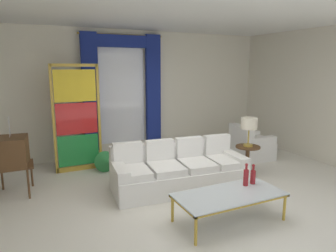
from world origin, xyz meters
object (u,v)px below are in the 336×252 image
coffee_table (229,196)px  bottle_crystal_tall (246,177)px  armchair_white (250,146)px  bottle_blue_decanter (253,176)px  round_side_table (247,158)px  vintage_tv (12,153)px  table_lamp_brass (249,125)px  couch_white_long (178,171)px  stained_glass_divider (77,121)px  peacock_figurine (106,162)px

coffee_table → bottle_crystal_tall: bottle_crystal_tall is taller
armchair_white → coffee_table: bearing=-135.2°
bottle_blue_decanter → bottle_crystal_tall: size_ratio=0.88×
bottle_crystal_tall → round_side_table: bearing=49.2°
bottle_blue_decanter → vintage_tv: 3.93m
coffee_table → armchair_white: armchair_white is taller
round_side_table → table_lamp_brass: table_lamp_brass is taller
vintage_tv → armchair_white: vintage_tv is taller
bottle_blue_decanter → armchair_white: 2.72m
bottle_crystal_tall → armchair_white: size_ratio=0.38×
couch_white_long → bottle_crystal_tall: (0.48, -1.27, 0.24)m
round_side_table → vintage_tv: bearing=167.3°
armchair_white → round_side_table: bearing=-132.5°
vintage_tv → armchair_white: 5.01m
stained_glass_divider → round_side_table: bearing=-30.0°
coffee_table → bottle_blue_decanter: (0.54, 0.15, 0.15)m
bottle_blue_decanter → table_lamp_brass: 1.60m
couch_white_long → bottle_blue_decanter: 1.41m
vintage_tv → peacock_figurine: bearing=12.9°
armchair_white → peacock_figurine: 3.35m
coffee_table → vintage_tv: size_ratio=1.13×
table_lamp_brass → peacock_figurine: bearing=152.2°
stained_glass_divider → round_side_table: size_ratio=3.70×
coffee_table → table_lamp_brass: table_lamp_brass is taller
armchair_white → bottle_crystal_tall: bearing=-131.5°
bottle_crystal_tall → table_lamp_brass: 1.69m
coffee_table → peacock_figurine: bearing=111.5°
vintage_tv → armchair_white: bearing=-0.8°
stained_glass_divider → peacock_figurine: bearing=-40.3°
bottle_crystal_tall → round_side_table: (1.06, 1.23, -0.19)m
armchair_white → stained_glass_divider: size_ratio=0.41×
armchair_white → bottle_blue_decanter: bearing=-129.4°
coffee_table → vintage_tv: bearing=139.7°
bottle_crystal_tall → peacock_figurine: (-1.46, 2.56, -0.33)m
coffee_table → vintage_tv: (-2.73, 2.31, 0.35)m
table_lamp_brass → vintage_tv: bearing=167.3°
stained_glass_divider → coffee_table: bearing=-63.6°
vintage_tv → round_side_table: size_ratio=2.26×
bottle_blue_decanter → round_side_table: 1.53m
vintage_tv → table_lamp_brass: 4.30m
round_side_table → couch_white_long: bearing=178.7°
peacock_figurine → round_side_table: 2.85m
bottle_blue_decanter → armchair_white: bearing=50.6°
stained_glass_divider → peacock_figurine: 1.04m
coffee_table → bottle_blue_decanter: bottle_blue_decanter is taller
vintage_tv → table_lamp_brass: size_ratio=2.36×
couch_white_long → peacock_figurine: bearing=127.1°
coffee_table → table_lamp_brass: size_ratio=2.67×
bottle_blue_decanter → peacock_figurine: bottle_blue_decanter is taller
stained_glass_divider → round_side_table: stained_glass_divider is taller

